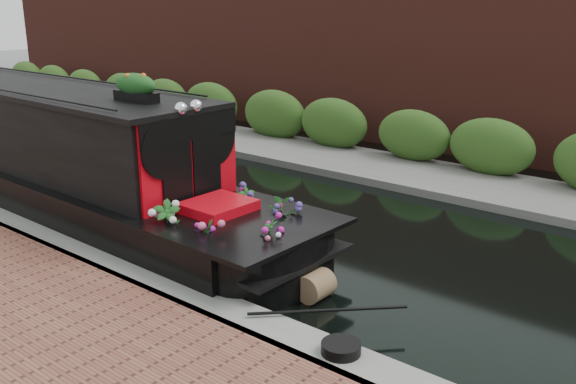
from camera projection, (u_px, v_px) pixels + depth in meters
The scene contains 8 objects.
ground at pixel (269, 220), 11.71m from camera, with size 80.00×80.00×0.00m, color black.
near_bank_coping at pixel (119, 278), 9.27m from camera, with size 40.00×0.60×0.50m, color gray.
far_bank_path at pixel (388, 173), 14.81m from camera, with size 40.00×2.40×0.34m, color #61615D.
far_hedge at pixel (408, 165), 15.47m from camera, with size 40.00×1.10×2.80m, color #2E521B.
far_brick_wall at pixel (447, 150), 17.02m from camera, with size 40.00×1.00×8.00m, color #54241C.
narrowboat at pixel (39, 158), 12.50m from camera, with size 12.79×2.43×3.00m.
rope_fender at pixel (316, 286), 8.59m from camera, with size 0.39×0.39×0.44m, color brown.
coiled_mooring_rope at pixel (341, 348), 6.86m from camera, with size 0.43×0.43×0.12m, color black.
Camera 1 is at (7.30, -8.30, 3.92)m, focal length 40.00 mm.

